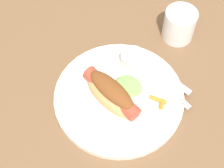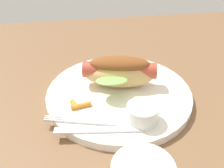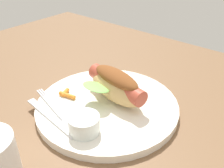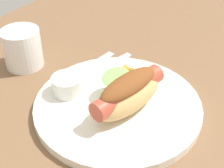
{
  "view_description": "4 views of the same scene",
  "coord_description": "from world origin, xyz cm",
  "px_view_note": "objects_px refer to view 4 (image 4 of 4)",
  "views": [
    {
      "loc": [
        19.7,
        -32.72,
        65.91
      ],
      "look_at": [
        -2.6,
        -2.02,
        5.73
      ],
      "focal_mm": 54.03,
      "sensor_mm": 36.0,
      "label": 1
    },
    {
      "loc": [
        6.79,
        43.1,
        34.57
      ],
      "look_at": [
        0.46,
        0.18,
        4.67
      ],
      "focal_mm": 44.91,
      "sensor_mm": 36.0,
      "label": 2
    },
    {
      "loc": [
        -29.04,
        30.56,
        31.9
      ],
      "look_at": [
        -2.14,
        -1.73,
        6.27
      ],
      "focal_mm": 40.84,
      "sensor_mm": 36.0,
      "label": 3
    },
    {
      "loc": [
        -37.24,
        -24.02,
        37.52
      ],
      "look_at": [
        -0.87,
        0.03,
        4.75
      ],
      "focal_mm": 51.8,
      "sensor_mm": 36.0,
      "label": 4
    }
  ],
  "objects_px": {
    "sauce_ramekin": "(67,85)",
    "drinking_cup": "(22,49)",
    "hot_dog": "(128,92)",
    "knife": "(87,69)",
    "fork": "(98,70)",
    "plate": "(118,106)",
    "carrot_garnish": "(125,71)"
  },
  "relations": [
    {
      "from": "drinking_cup",
      "to": "carrot_garnish",
      "type": "bearing_deg",
      "value": -70.04
    },
    {
      "from": "drinking_cup",
      "to": "hot_dog",
      "type": "bearing_deg",
      "value": -92.9
    },
    {
      "from": "hot_dog",
      "to": "sauce_ramekin",
      "type": "bearing_deg",
      "value": 111.62
    },
    {
      "from": "hot_dog",
      "to": "knife",
      "type": "distance_m",
      "value": 0.14
    },
    {
      "from": "carrot_garnish",
      "to": "sauce_ramekin",
      "type": "bearing_deg",
      "value": 153.67
    },
    {
      "from": "plate",
      "to": "hot_dog",
      "type": "distance_m",
      "value": 0.05
    },
    {
      "from": "sauce_ramekin",
      "to": "fork",
      "type": "bearing_deg",
      "value": -4.42
    },
    {
      "from": "hot_dog",
      "to": "sauce_ramekin",
      "type": "distance_m",
      "value": 0.12
    },
    {
      "from": "plate",
      "to": "fork",
      "type": "bearing_deg",
      "value": 55.06
    },
    {
      "from": "plate",
      "to": "carrot_garnish",
      "type": "height_order",
      "value": "carrot_garnish"
    },
    {
      "from": "plate",
      "to": "fork",
      "type": "height_order",
      "value": "fork"
    },
    {
      "from": "fork",
      "to": "carrot_garnish",
      "type": "xyz_separation_m",
      "value": [
        0.02,
        -0.05,
        0.0
      ]
    },
    {
      "from": "sauce_ramekin",
      "to": "drinking_cup",
      "type": "bearing_deg",
      "value": 76.8
    },
    {
      "from": "fork",
      "to": "knife",
      "type": "bearing_deg",
      "value": 124.99
    },
    {
      "from": "plate",
      "to": "sauce_ramekin",
      "type": "bearing_deg",
      "value": 105.76
    },
    {
      "from": "carrot_garnish",
      "to": "drinking_cup",
      "type": "bearing_deg",
      "value": 109.96
    },
    {
      "from": "fork",
      "to": "knife",
      "type": "relative_size",
      "value": 1.09
    },
    {
      "from": "hot_dog",
      "to": "carrot_garnish",
      "type": "height_order",
      "value": "hot_dog"
    },
    {
      "from": "drinking_cup",
      "to": "fork",
      "type": "bearing_deg",
      "value": -72.32
    },
    {
      "from": "sauce_ramekin",
      "to": "hot_dog",
      "type": "bearing_deg",
      "value": -79.19
    },
    {
      "from": "sauce_ramekin",
      "to": "knife",
      "type": "xyz_separation_m",
      "value": [
        0.08,
        0.01,
        -0.01
      ]
    },
    {
      "from": "knife",
      "to": "drinking_cup",
      "type": "height_order",
      "value": "drinking_cup"
    },
    {
      "from": "plate",
      "to": "knife",
      "type": "distance_m",
      "value": 0.12
    },
    {
      "from": "hot_dog",
      "to": "plate",
      "type": "bearing_deg",
      "value": 90.79
    },
    {
      "from": "knife",
      "to": "plate",
      "type": "bearing_deg",
      "value": -109.77
    },
    {
      "from": "fork",
      "to": "plate",
      "type": "bearing_deg",
      "value": -110.5
    },
    {
      "from": "carrot_garnish",
      "to": "drinking_cup",
      "type": "distance_m",
      "value": 0.21
    },
    {
      "from": "knife",
      "to": "drinking_cup",
      "type": "relative_size",
      "value": 1.89
    },
    {
      "from": "fork",
      "to": "drinking_cup",
      "type": "distance_m",
      "value": 0.16
    },
    {
      "from": "plate",
      "to": "sauce_ramekin",
      "type": "distance_m",
      "value": 0.1
    },
    {
      "from": "hot_dog",
      "to": "fork",
      "type": "relative_size",
      "value": 0.9
    },
    {
      "from": "plate",
      "to": "drinking_cup",
      "type": "height_order",
      "value": "drinking_cup"
    }
  ]
}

